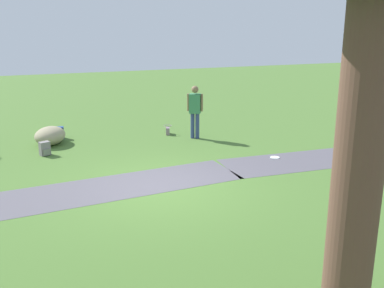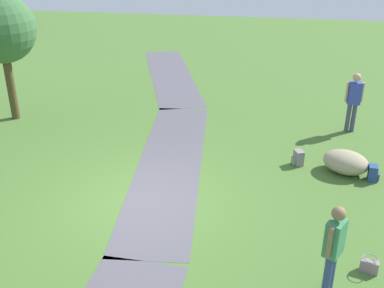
{
  "view_description": "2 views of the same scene",
  "coord_description": "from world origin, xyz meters",
  "px_view_note": "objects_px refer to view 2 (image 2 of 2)",
  "views": [
    {
      "loc": [
        2.69,
        9.55,
        3.82
      ],
      "look_at": [
        -0.71,
        0.16,
        1.03
      ],
      "focal_mm": 42.14,
      "sensor_mm": 36.0,
      "label": 1
    },
    {
      "loc": [
        -8.69,
        -2.72,
        5.69
      ],
      "look_at": [
        0.25,
        -1.17,
        1.42
      ],
      "focal_mm": 43.61,
      "sensor_mm": 36.0,
      "label": 2
    }
  ],
  "objects_px": {
    "young_tree_near_path": "(1,30)",
    "lawn_boulder": "(346,162)",
    "spare_backpack_on_lawn": "(298,158)",
    "woman_with_handbag": "(334,245)",
    "man_near_boulder": "(354,98)",
    "handbag_on_grass": "(369,266)",
    "backpack_by_boulder": "(373,173)"
  },
  "relations": [
    {
      "from": "young_tree_near_path",
      "to": "lawn_boulder",
      "type": "xyz_separation_m",
      "value": [
        -1.97,
        -10.08,
        -2.57
      ]
    },
    {
      "from": "young_tree_near_path",
      "to": "spare_backpack_on_lawn",
      "type": "relative_size",
      "value": 9.79
    },
    {
      "from": "woman_with_handbag",
      "to": "man_near_boulder",
      "type": "height_order",
      "value": "man_near_boulder"
    },
    {
      "from": "lawn_boulder",
      "to": "young_tree_near_path",
      "type": "bearing_deg",
      "value": 78.92
    },
    {
      "from": "young_tree_near_path",
      "to": "lawn_boulder",
      "type": "relative_size",
      "value": 2.76
    },
    {
      "from": "handbag_on_grass",
      "to": "backpack_by_boulder",
      "type": "height_order",
      "value": "backpack_by_boulder"
    },
    {
      "from": "spare_backpack_on_lawn",
      "to": "handbag_on_grass",
      "type": "bearing_deg",
      "value": -164.32
    },
    {
      "from": "handbag_on_grass",
      "to": "backpack_by_boulder",
      "type": "bearing_deg",
      "value": -10.39
    },
    {
      "from": "lawn_boulder",
      "to": "handbag_on_grass",
      "type": "distance_m",
      "value": 3.83
    },
    {
      "from": "man_near_boulder",
      "to": "spare_backpack_on_lawn",
      "type": "relative_size",
      "value": 4.54
    },
    {
      "from": "backpack_by_boulder",
      "to": "spare_backpack_on_lawn",
      "type": "bearing_deg",
      "value": 73.42
    },
    {
      "from": "woman_with_handbag",
      "to": "man_near_boulder",
      "type": "distance_m",
      "value": 7.34
    },
    {
      "from": "lawn_boulder",
      "to": "woman_with_handbag",
      "type": "xyz_separation_m",
      "value": [
        -4.52,
        0.82,
        0.73
      ]
    },
    {
      "from": "young_tree_near_path",
      "to": "lawn_boulder",
      "type": "bearing_deg",
      "value": -101.08
    },
    {
      "from": "handbag_on_grass",
      "to": "spare_backpack_on_lawn",
      "type": "distance_m",
      "value": 4.19
    },
    {
      "from": "woman_with_handbag",
      "to": "spare_backpack_on_lawn",
      "type": "relative_size",
      "value": 4.33
    },
    {
      "from": "woman_with_handbag",
      "to": "handbag_on_grass",
      "type": "xyz_separation_m",
      "value": [
        0.69,
        -0.8,
        -0.87
      ]
    },
    {
      "from": "young_tree_near_path",
      "to": "man_near_boulder",
      "type": "xyz_separation_m",
      "value": [
        0.73,
        -10.53,
        -1.79
      ]
    },
    {
      "from": "lawn_boulder",
      "to": "backpack_by_boulder",
      "type": "relative_size",
      "value": 3.55
    },
    {
      "from": "lawn_boulder",
      "to": "man_near_boulder",
      "type": "distance_m",
      "value": 2.85
    },
    {
      "from": "lawn_boulder",
      "to": "handbag_on_grass",
      "type": "bearing_deg",
      "value": 179.63
    },
    {
      "from": "young_tree_near_path",
      "to": "backpack_by_boulder",
      "type": "height_order",
      "value": "young_tree_near_path"
    },
    {
      "from": "handbag_on_grass",
      "to": "backpack_by_boulder",
      "type": "xyz_separation_m",
      "value": [
        3.51,
        -0.64,
        0.05
      ]
    },
    {
      "from": "woman_with_handbag",
      "to": "young_tree_near_path",
      "type": "bearing_deg",
      "value": 54.94
    },
    {
      "from": "man_near_boulder",
      "to": "handbag_on_grass",
      "type": "relative_size",
      "value": 5.33
    },
    {
      "from": "woman_with_handbag",
      "to": "man_near_boulder",
      "type": "relative_size",
      "value": 0.95
    },
    {
      "from": "young_tree_near_path",
      "to": "lawn_boulder",
      "type": "distance_m",
      "value": 10.59
    },
    {
      "from": "man_near_boulder",
      "to": "handbag_on_grass",
      "type": "distance_m",
      "value": 6.62
    },
    {
      "from": "young_tree_near_path",
      "to": "man_near_boulder",
      "type": "distance_m",
      "value": 10.7
    },
    {
      "from": "man_near_boulder",
      "to": "spare_backpack_on_lawn",
      "type": "bearing_deg",
      "value": 147.24
    },
    {
      "from": "man_near_boulder",
      "to": "lawn_boulder",
      "type": "bearing_deg",
      "value": 170.59
    },
    {
      "from": "young_tree_near_path",
      "to": "woman_with_handbag",
      "type": "bearing_deg",
      "value": -125.06
    }
  ]
}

